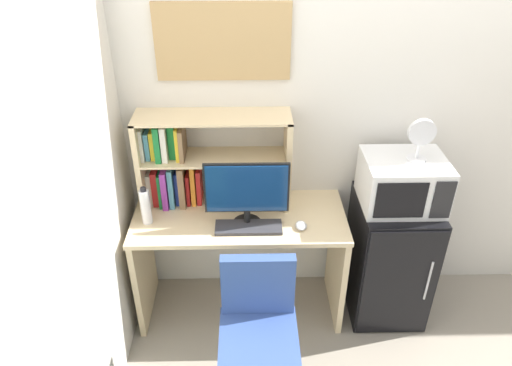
{
  "coord_description": "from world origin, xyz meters",
  "views": [
    {
      "loc": [
        -0.85,
        -2.65,
        2.48
      ],
      "look_at": [
        -0.81,
        -0.31,
        1.02
      ],
      "focal_mm": 33.88,
      "sensor_mm": 36.0,
      "label": 1
    }
  ],
  "objects_px": {
    "desk_fan": "(421,137)",
    "desk_chair": "(258,344)",
    "mini_fridge": "(389,257)",
    "water_bottle": "(146,206)",
    "hutch_bookshelf": "(189,160)",
    "monitor": "(247,191)",
    "wall_corkboard": "(223,42)",
    "microwave": "(403,182)",
    "keyboard": "(249,227)",
    "computer_mouse": "(301,226)"
  },
  "relations": [
    {
      "from": "keyboard",
      "to": "desk_chair",
      "type": "xyz_separation_m",
      "value": [
        0.04,
        -0.54,
        -0.36
      ]
    },
    {
      "from": "mini_fridge",
      "to": "desk_chair",
      "type": "distance_m",
      "value": 1.09
    },
    {
      "from": "monitor",
      "to": "computer_mouse",
      "type": "height_order",
      "value": "monitor"
    },
    {
      "from": "keyboard",
      "to": "desk_chair",
      "type": "bearing_deg",
      "value": -85.28
    },
    {
      "from": "water_bottle",
      "to": "mini_fridge",
      "type": "height_order",
      "value": "water_bottle"
    },
    {
      "from": "water_bottle",
      "to": "desk_fan",
      "type": "bearing_deg",
      "value": 1.99
    },
    {
      "from": "mini_fridge",
      "to": "wall_corkboard",
      "type": "relative_size",
      "value": 1.13
    },
    {
      "from": "mini_fridge",
      "to": "wall_corkboard",
      "type": "bearing_deg",
      "value": 165.75
    },
    {
      "from": "monitor",
      "to": "mini_fridge",
      "type": "relative_size",
      "value": 0.57
    },
    {
      "from": "monitor",
      "to": "microwave",
      "type": "height_order",
      "value": "monitor"
    },
    {
      "from": "hutch_bookshelf",
      "to": "water_bottle",
      "type": "bearing_deg",
      "value": -138.62
    },
    {
      "from": "water_bottle",
      "to": "microwave",
      "type": "xyz_separation_m",
      "value": [
        1.5,
        0.06,
        0.11
      ]
    },
    {
      "from": "computer_mouse",
      "to": "mini_fridge",
      "type": "distance_m",
      "value": 0.71
    },
    {
      "from": "computer_mouse",
      "to": "mini_fridge",
      "type": "height_order",
      "value": "mini_fridge"
    },
    {
      "from": "wall_corkboard",
      "to": "monitor",
      "type": "bearing_deg",
      "value": -70.72
    },
    {
      "from": "hutch_bookshelf",
      "to": "monitor",
      "type": "height_order",
      "value": "hutch_bookshelf"
    },
    {
      "from": "computer_mouse",
      "to": "water_bottle",
      "type": "xyz_separation_m",
      "value": [
        -0.9,
        0.08,
        0.1
      ]
    },
    {
      "from": "hutch_bookshelf",
      "to": "wall_corkboard",
      "type": "height_order",
      "value": "wall_corkboard"
    },
    {
      "from": "desk_fan",
      "to": "monitor",
      "type": "bearing_deg",
      "value": -175.03
    },
    {
      "from": "microwave",
      "to": "wall_corkboard",
      "type": "relative_size",
      "value": 0.63
    },
    {
      "from": "microwave",
      "to": "desk_fan",
      "type": "relative_size",
      "value": 1.85
    },
    {
      "from": "keyboard",
      "to": "monitor",
      "type": "bearing_deg",
      "value": 99.83
    },
    {
      "from": "keyboard",
      "to": "mini_fridge",
      "type": "bearing_deg",
      "value": 8.38
    },
    {
      "from": "desk_fan",
      "to": "wall_corkboard",
      "type": "bearing_deg",
      "value": 166.29
    },
    {
      "from": "mini_fridge",
      "to": "desk_chair",
      "type": "relative_size",
      "value": 0.94
    },
    {
      "from": "desk_fan",
      "to": "desk_chair",
      "type": "distance_m",
      "value": 1.43
    },
    {
      "from": "hutch_bookshelf",
      "to": "mini_fridge",
      "type": "bearing_deg",
      "value": -7.28
    },
    {
      "from": "monitor",
      "to": "wall_corkboard",
      "type": "xyz_separation_m",
      "value": [
        -0.12,
        0.35,
        0.75
      ]
    },
    {
      "from": "monitor",
      "to": "wall_corkboard",
      "type": "height_order",
      "value": "wall_corkboard"
    },
    {
      "from": "desk_fan",
      "to": "keyboard",
      "type": "bearing_deg",
      "value": -172.2
    },
    {
      "from": "microwave",
      "to": "keyboard",
      "type": "bearing_deg",
      "value": -171.43
    },
    {
      "from": "monitor",
      "to": "water_bottle",
      "type": "xyz_separation_m",
      "value": [
        -0.59,
        0.03,
        -0.12
      ]
    },
    {
      "from": "desk_fan",
      "to": "desk_chair",
      "type": "xyz_separation_m",
      "value": [
        -0.91,
        -0.67,
        -0.87
      ]
    },
    {
      "from": "monitor",
      "to": "microwave",
      "type": "bearing_deg",
      "value": 5.58
    },
    {
      "from": "monitor",
      "to": "wall_corkboard",
      "type": "relative_size",
      "value": 0.65
    },
    {
      "from": "keyboard",
      "to": "mini_fridge",
      "type": "relative_size",
      "value": 0.46
    },
    {
      "from": "hutch_bookshelf",
      "to": "keyboard",
      "type": "relative_size",
      "value": 2.33
    },
    {
      "from": "microwave",
      "to": "desk_chair",
      "type": "distance_m",
      "value": 1.24
    },
    {
      "from": "monitor",
      "to": "computer_mouse",
      "type": "xyz_separation_m",
      "value": [
        0.31,
        -0.05,
        -0.21
      ]
    },
    {
      "from": "mini_fridge",
      "to": "computer_mouse",
      "type": "bearing_deg",
      "value": -167.6
    },
    {
      "from": "desk_chair",
      "to": "desk_fan",
      "type": "bearing_deg",
      "value": 36.22
    },
    {
      "from": "computer_mouse",
      "to": "mini_fridge",
      "type": "xyz_separation_m",
      "value": [
        0.6,
        0.13,
        -0.36
      ]
    },
    {
      "from": "water_bottle",
      "to": "hutch_bookshelf",
      "type": "bearing_deg",
      "value": 41.38
    },
    {
      "from": "hutch_bookshelf",
      "to": "monitor",
      "type": "xyz_separation_m",
      "value": [
        0.34,
        -0.25,
        -0.07
      ]
    },
    {
      "from": "monitor",
      "to": "mini_fridge",
      "type": "distance_m",
      "value": 1.08
    },
    {
      "from": "water_bottle",
      "to": "desk_chair",
      "type": "relative_size",
      "value": 0.27
    },
    {
      "from": "water_bottle",
      "to": "desk_fan",
      "type": "height_order",
      "value": "desk_fan"
    },
    {
      "from": "hutch_bookshelf",
      "to": "microwave",
      "type": "height_order",
      "value": "hutch_bookshelf"
    },
    {
      "from": "hutch_bookshelf",
      "to": "microwave",
      "type": "bearing_deg",
      "value": -7.14
    },
    {
      "from": "desk_fan",
      "to": "mini_fridge",
      "type": "bearing_deg",
      "value": 177.4
    }
  ]
}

